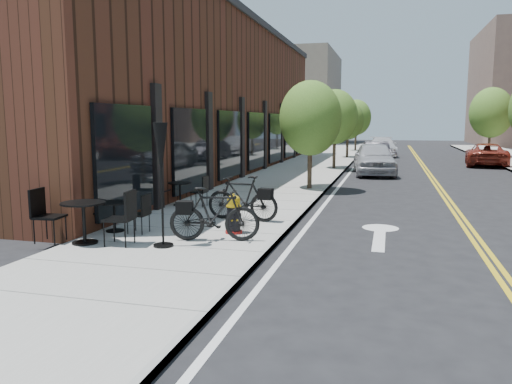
% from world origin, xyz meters
% --- Properties ---
extents(ground, '(120.00, 120.00, 0.00)m').
position_xyz_m(ground, '(0.00, 0.00, 0.00)').
color(ground, black).
rests_on(ground, ground).
extents(sidewalk_near, '(4.00, 70.00, 0.12)m').
position_xyz_m(sidewalk_near, '(-2.00, 10.00, 0.06)').
color(sidewalk_near, '#9E9B93').
rests_on(sidewalk_near, ground).
extents(building_near, '(5.00, 28.00, 7.00)m').
position_xyz_m(building_near, '(-6.50, 14.00, 3.50)').
color(building_near, '#402314').
rests_on(building_near, ground).
extents(bg_building_left, '(8.00, 14.00, 10.00)m').
position_xyz_m(bg_building_left, '(-8.00, 48.00, 5.00)').
color(bg_building_left, '#726656').
rests_on(bg_building_left, ground).
extents(tree_near_a, '(2.20, 2.20, 3.81)m').
position_xyz_m(tree_near_a, '(-0.60, 9.00, 2.60)').
color(tree_near_a, '#382B1E').
rests_on(tree_near_a, sidewalk_near).
extents(tree_near_b, '(2.30, 2.30, 3.98)m').
position_xyz_m(tree_near_b, '(-0.60, 17.00, 2.71)').
color(tree_near_b, '#382B1E').
rests_on(tree_near_b, sidewalk_near).
extents(tree_near_c, '(2.10, 2.10, 3.67)m').
position_xyz_m(tree_near_c, '(-0.60, 25.00, 2.53)').
color(tree_near_c, '#382B1E').
rests_on(tree_near_c, sidewalk_near).
extents(tree_near_d, '(2.40, 2.40, 4.11)m').
position_xyz_m(tree_near_d, '(-0.60, 33.00, 2.79)').
color(tree_near_d, '#382B1E').
rests_on(tree_near_d, sidewalk_near).
extents(tree_far_c, '(2.80, 2.80, 4.62)m').
position_xyz_m(tree_far_c, '(8.60, 28.00, 3.06)').
color(tree_far_c, '#382B1E').
rests_on(tree_far_c, sidewalk_far).
extents(fire_hydrant, '(0.38, 0.38, 0.85)m').
position_xyz_m(fire_hydrant, '(-1.04, 1.37, 0.52)').
color(fire_hydrant, maroon).
rests_on(fire_hydrant, sidewalk_near).
extents(bicycle_left, '(1.87, 0.71, 1.10)m').
position_xyz_m(bicycle_left, '(-1.26, 2.75, 0.67)').
color(bicycle_left, black).
rests_on(bicycle_left, sidewalk_near).
extents(bicycle_right, '(1.88, 0.90, 1.09)m').
position_xyz_m(bicycle_right, '(-1.20, 0.60, 0.67)').
color(bicycle_right, black).
rests_on(bicycle_right, sidewalk_near).
extents(bistro_set_a, '(2.01, 0.94, 1.07)m').
position_xyz_m(bistro_set_a, '(-3.60, -0.27, 0.66)').
color(bistro_set_a, black).
rests_on(bistro_set_a, sidewalk_near).
extents(bistro_set_b, '(1.56, 0.68, 0.85)m').
position_xyz_m(bistro_set_b, '(-3.60, 0.86, 0.55)').
color(bistro_set_b, black).
rests_on(bistro_set_b, sidewalk_near).
extents(bistro_set_c, '(1.58, 0.70, 0.85)m').
position_xyz_m(bistro_set_c, '(-3.60, 4.39, 0.55)').
color(bistro_set_c, black).
rests_on(bistro_set_c, sidewalk_near).
extents(patio_umbrella, '(0.38, 0.38, 2.36)m').
position_xyz_m(patio_umbrella, '(-2.00, -0.08, 1.82)').
color(patio_umbrella, black).
rests_on(patio_umbrella, sidewalk_near).
extents(parked_car_a, '(2.29, 4.69, 1.54)m').
position_xyz_m(parked_car_a, '(1.45, 15.41, 0.77)').
color(parked_car_a, '#A7A9AF').
rests_on(parked_car_a, ground).
extents(parked_car_b, '(1.86, 4.07, 1.29)m').
position_xyz_m(parked_car_b, '(1.39, 21.72, 0.65)').
color(parked_car_b, black).
rests_on(parked_car_b, ground).
extents(parked_car_c, '(2.18, 4.85, 1.38)m').
position_xyz_m(parked_car_c, '(1.60, 28.26, 0.69)').
color(parked_car_c, silver).
rests_on(parked_car_c, ground).
extents(parked_car_far, '(2.61, 4.79, 1.27)m').
position_xyz_m(parked_car_far, '(7.40, 21.76, 0.64)').
color(parked_car_far, maroon).
rests_on(parked_car_far, ground).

